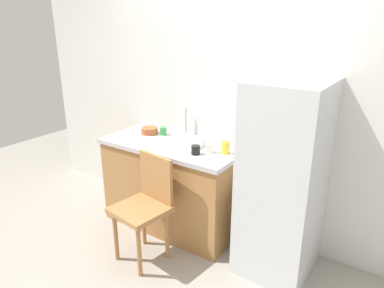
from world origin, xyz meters
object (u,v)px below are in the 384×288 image
Objects in this scene: cup_green at (163,131)px; cup_white at (210,147)px; refrigerator at (284,180)px; terracotta_bowl at (149,131)px; dish_tray at (191,141)px; cup_black at (196,150)px; chair at (146,204)px; cup_yellow at (226,147)px.

cup_white is at bearing -14.32° from cup_green.
terracotta_bowl is (-1.42, 0.11, 0.12)m from refrigerator.
dish_tray is 1.73× the size of terracotta_bowl.
cup_white is at bearing 53.08° from cup_black.
terracotta_bowl is at bearing 162.71° from cup_black.
cup_black reaches higher than terracotta_bowl.
cup_white is (-0.66, -0.01, 0.13)m from refrigerator.
cup_white is at bearing -8.50° from terracotta_bowl.
cup_white reaches higher than cup_black.
cup_green reaches higher than chair.
terracotta_bowl is 2.08× the size of cup_green.
cup_yellow is at bearing -3.78° from terracotta_bowl.
cup_black is at bearing -141.67° from cup_yellow.
dish_tray is 0.27m from cup_black.
terracotta_bowl is at bearing 171.50° from cup_white.
cup_black is at bearing -47.89° from dish_tray.
cup_black is (-0.20, -0.16, -0.02)m from cup_yellow.
cup_yellow is 0.76m from cup_green.
refrigerator is at bearing 0.82° from cup_white.
cup_yellow is at bearing 24.54° from cup_white.
dish_tray is (-0.91, 0.09, 0.11)m from refrigerator.
chair is (-0.95, -0.51, -0.26)m from refrigerator.
refrigerator reaches higher than dish_tray.
terracotta_bowl is (-0.47, 0.62, 0.38)m from chair.
refrigerator is 14.23× the size of cup_yellow.
terracotta_bowl is at bearing 178.45° from dish_tray.
cup_yellow is at bearing 61.20° from chair.
cup_yellow is 1.37× the size of cup_green.
refrigerator is 17.03× the size of cup_white.
refrigerator is 19.54× the size of cup_green.
chair is 0.87m from terracotta_bowl.
cup_yellow is (0.12, 0.06, 0.01)m from cup_white.
dish_tray is 3.67× the size of cup_black.
dish_tray reaches higher than chair.
cup_green is (0.14, 0.05, 0.01)m from terracotta_bowl.
cup_yellow is at bearing -7.96° from cup_green.
cup_white reaches higher than terracotta_bowl.
terracotta_bowl is 2.13× the size of cup_black.
chair is at bearing -52.76° from terracotta_bowl.
terracotta_bowl is (-0.51, 0.01, 0.01)m from dish_tray.
cup_yellow reaches higher than cup_green.
refrigerator is 9.41× the size of terracotta_bowl.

